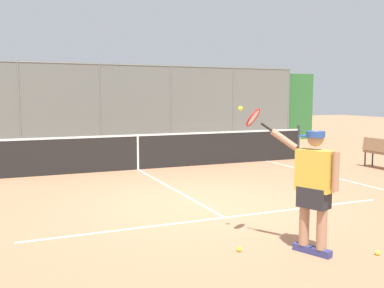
# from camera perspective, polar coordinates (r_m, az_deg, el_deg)

# --- Properties ---
(ground_plane) EXTENTS (60.00, 60.00, 0.00)m
(ground_plane) POSITION_cam_1_polar(r_m,az_deg,el_deg) (8.21, 0.90, -7.75)
(ground_plane) COLOR #B27551
(court_line_markings) EXTENTS (8.27, 9.42, 0.01)m
(court_line_markings) POSITION_cam_1_polar(r_m,az_deg,el_deg) (7.02, 5.52, -10.19)
(court_line_markings) COLOR white
(court_line_markings) RESTS_ON ground
(fence_backdrop) EXTENTS (19.91, 1.37, 3.22)m
(fence_backdrop) POSITION_cam_1_polar(r_m,az_deg,el_deg) (17.41, -12.28, 4.49)
(fence_backdrop) COLOR slate
(fence_backdrop) RESTS_ON ground
(tennis_net) EXTENTS (10.63, 0.09, 1.07)m
(tennis_net) POSITION_cam_1_polar(r_m,az_deg,el_deg) (11.94, -7.09, -0.98)
(tennis_net) COLOR #2D2D2D
(tennis_net) RESTS_ON ground
(tennis_player) EXTENTS (0.83, 1.15, 1.85)m
(tennis_player) POSITION_cam_1_polar(r_m,az_deg,el_deg) (5.67, 15.43, -4.97)
(tennis_player) COLOR navy
(tennis_player) RESTS_ON ground
(tennis_ball_by_sideline) EXTENTS (0.07, 0.07, 0.07)m
(tennis_ball_by_sideline) POSITION_cam_1_polar(r_m,az_deg,el_deg) (6.10, 23.04, -12.90)
(tennis_ball_by_sideline) COLOR #D6E042
(tennis_ball_by_sideline) RESTS_ON ground
(tennis_ball_near_baseline) EXTENTS (0.07, 0.07, 0.07)m
(tennis_ball_near_baseline) POSITION_cam_1_polar(r_m,az_deg,el_deg) (5.79, 6.17, -13.47)
(tennis_ball_near_baseline) COLOR #CCDB33
(tennis_ball_near_baseline) RESTS_ON ground
(courtside_bench) EXTENTS (0.40, 1.30, 0.84)m
(courtside_bench) POSITION_cam_1_polar(r_m,az_deg,el_deg) (12.93, 23.78, -0.83)
(courtside_bench) COLOR #93704C
(courtside_bench) RESTS_ON ground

